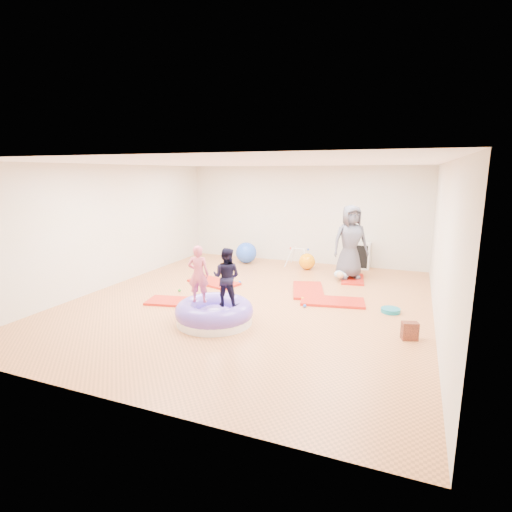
% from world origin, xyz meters
% --- Properties ---
extents(room, '(7.01, 8.01, 2.81)m').
position_xyz_m(room, '(0.00, 0.00, 1.40)').
color(room, '#D38447').
rests_on(room, ground).
extents(gym_mat_front_left, '(1.26, 0.81, 0.05)m').
position_xyz_m(gym_mat_front_left, '(-1.40, -0.66, 0.02)').
color(gym_mat_front_left, red).
rests_on(gym_mat_front_left, ground).
extents(gym_mat_mid_left, '(1.36, 0.96, 0.05)m').
position_xyz_m(gym_mat_mid_left, '(-1.35, 0.92, 0.03)').
color(gym_mat_mid_left, red).
rests_on(gym_mat_mid_left, ground).
extents(gym_mat_center_back, '(1.00, 1.44, 0.05)m').
position_xyz_m(gym_mat_center_back, '(0.93, 1.13, 0.03)').
color(gym_mat_center_back, red).
rests_on(gym_mat_center_back, ground).
extents(gym_mat_right, '(1.37, 0.87, 0.05)m').
position_xyz_m(gym_mat_right, '(1.60, 0.53, 0.03)').
color(gym_mat_right, red).
rests_on(gym_mat_right, ground).
extents(gym_mat_rear_right, '(0.68, 1.12, 0.04)m').
position_xyz_m(gym_mat_rear_right, '(1.71, 2.48, 0.02)').
color(gym_mat_rear_right, red).
rests_on(gym_mat_rear_right, ground).
extents(inflatable_cushion, '(1.39, 1.39, 0.44)m').
position_xyz_m(inflatable_cushion, '(-0.14, -1.34, 0.17)').
color(inflatable_cushion, white).
rests_on(inflatable_cushion, ground).
extents(child_pink, '(0.43, 0.33, 1.03)m').
position_xyz_m(child_pink, '(-0.43, -1.36, 0.92)').
color(child_pink, '#DA586E').
rests_on(child_pink, inflatable_cushion).
extents(child_navy, '(0.52, 0.42, 1.02)m').
position_xyz_m(child_navy, '(0.11, -1.34, 0.91)').
color(child_navy, black).
rests_on(child_navy, inflatable_cushion).
extents(adult_caregiver, '(1.05, 0.94, 1.81)m').
position_xyz_m(adult_caregiver, '(1.61, 2.52, 0.95)').
color(adult_caregiver, '#454652').
rests_on(adult_caregiver, gym_mat_rear_right).
extents(infant, '(0.37, 0.37, 0.22)m').
position_xyz_m(infant, '(1.46, 2.31, 0.15)').
color(infant, '#B8DFF8').
rests_on(infant, gym_mat_rear_right).
extents(ball_pit_balls, '(2.94, 1.98, 0.07)m').
position_xyz_m(ball_pit_balls, '(-0.61, 0.68, 0.03)').
color(ball_pit_balls, yellow).
rests_on(ball_pit_balls, ground).
extents(exercise_ball_blue, '(0.61, 0.61, 0.61)m').
position_xyz_m(exercise_ball_blue, '(-1.48, 3.23, 0.31)').
color(exercise_ball_blue, blue).
rests_on(exercise_ball_blue, ground).
extents(exercise_ball_orange, '(0.45, 0.45, 0.45)m').
position_xyz_m(exercise_ball_orange, '(0.38, 3.13, 0.22)').
color(exercise_ball_orange, '#FF9507').
rests_on(exercise_ball_orange, ground).
extents(infant_play_gym, '(0.68, 0.65, 0.52)m').
position_xyz_m(infant_play_gym, '(0.08, 3.37, 0.35)').
color(infant_play_gym, silver).
rests_on(infant_play_gym, ground).
extents(cube_shelf, '(0.73, 0.36, 0.73)m').
position_xyz_m(cube_shelf, '(1.61, 3.79, 0.36)').
color(cube_shelf, silver).
rests_on(cube_shelf, ground).
extents(balance_disc, '(0.36, 0.36, 0.08)m').
position_xyz_m(balance_disc, '(2.74, 0.37, 0.04)').
color(balance_disc, '#106F84').
rests_on(balance_disc, ground).
extents(backpack, '(0.29, 0.23, 0.29)m').
position_xyz_m(backpack, '(3.10, -0.84, 0.14)').
color(backpack, '#983A1D').
rests_on(backpack, ground).
extents(yellow_toy, '(0.21, 0.21, 0.03)m').
position_xyz_m(yellow_toy, '(-1.40, -0.47, 0.02)').
color(yellow_toy, yellow).
rests_on(yellow_toy, ground).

